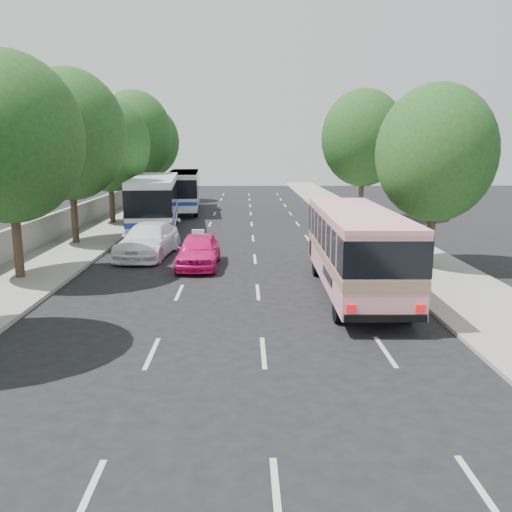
{
  "coord_description": "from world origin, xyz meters",
  "views": [
    {
      "loc": [
        0.53,
        -15.34,
        5.26
      ],
      "look_at": [
        0.91,
        2.82,
        1.6
      ],
      "focal_mm": 38.0,
      "sensor_mm": 36.0,
      "label": 1
    }
  ],
  "objects_px": {
    "pink_taxi": "(199,250)",
    "white_pickup": "(148,240)",
    "tour_coach_rear": "(184,188)",
    "pink_bus": "(356,242)",
    "tour_coach_front": "(155,199)"
  },
  "relations": [
    {
      "from": "tour_coach_front",
      "to": "tour_coach_rear",
      "type": "xyz_separation_m",
      "value": [
        0.53,
        11.26,
        -0.11
      ]
    },
    {
      "from": "white_pickup",
      "to": "tour_coach_front",
      "type": "height_order",
      "value": "tour_coach_front"
    },
    {
      "from": "pink_taxi",
      "to": "white_pickup",
      "type": "height_order",
      "value": "white_pickup"
    },
    {
      "from": "white_pickup",
      "to": "tour_coach_rear",
      "type": "relative_size",
      "value": 0.5
    },
    {
      "from": "tour_coach_front",
      "to": "tour_coach_rear",
      "type": "height_order",
      "value": "tour_coach_front"
    },
    {
      "from": "pink_taxi",
      "to": "tour_coach_front",
      "type": "distance_m",
      "value": 10.7
    },
    {
      "from": "pink_taxi",
      "to": "tour_coach_rear",
      "type": "distance_m",
      "value": 21.52
    },
    {
      "from": "white_pickup",
      "to": "tour_coach_front",
      "type": "relative_size",
      "value": 0.47
    },
    {
      "from": "pink_taxi",
      "to": "tour_coach_rear",
      "type": "xyz_separation_m",
      "value": [
        -2.96,
        21.28,
        1.22
      ]
    },
    {
      "from": "white_pickup",
      "to": "tour_coach_front",
      "type": "xyz_separation_m",
      "value": [
        -0.85,
        7.59,
        1.28
      ]
    },
    {
      "from": "white_pickup",
      "to": "pink_bus",
      "type": "bearing_deg",
      "value": -32.38
    },
    {
      "from": "white_pickup",
      "to": "tour_coach_rear",
      "type": "xyz_separation_m",
      "value": [
        -0.32,
        18.85,
        1.18
      ]
    },
    {
      "from": "pink_taxi",
      "to": "tour_coach_rear",
      "type": "bearing_deg",
      "value": 98.91
    },
    {
      "from": "pink_bus",
      "to": "tour_coach_front",
      "type": "relative_size",
      "value": 0.82
    },
    {
      "from": "pink_taxi",
      "to": "white_pickup",
      "type": "distance_m",
      "value": 3.59
    }
  ]
}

